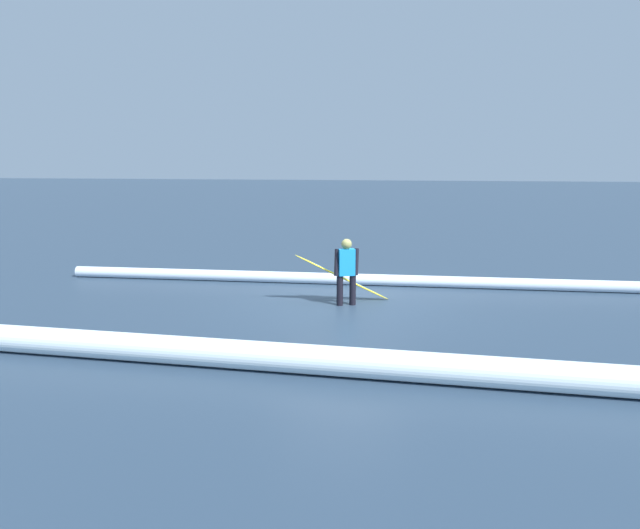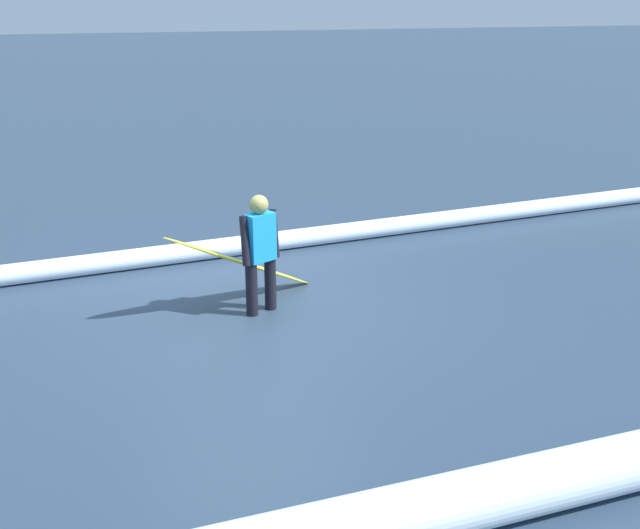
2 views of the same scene
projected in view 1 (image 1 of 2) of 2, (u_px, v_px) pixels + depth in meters
The scene contains 5 objects.
ground_plane at pixel (341, 304), 12.90m from camera, with size 166.03×166.03×0.00m, color #2A3D51.
surfer at pixel (346, 268), 12.68m from camera, with size 0.49×0.35×1.42m.
surfboard at pixel (342, 277), 13.07m from camera, with size 2.07×1.01×1.10m.
wave_crest_foreground at pixel (398, 280), 14.73m from camera, with size 0.28×0.28×16.87m, color white.
wave_crest_midground at pixel (465, 370), 8.20m from camera, with size 0.43×0.43×22.92m, color white.
Camera 1 is at (-1.90, 12.43, 3.03)m, focal length 33.80 mm.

